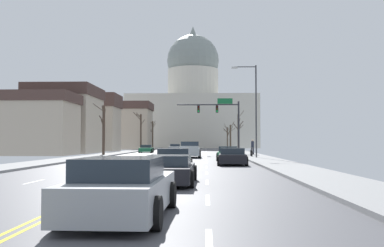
{
  "coord_description": "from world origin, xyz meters",
  "views": [
    {
      "loc": [
        3.45,
        -41.54,
        1.63
      ],
      "look_at": [
        1.44,
        21.84,
        4.26
      ],
      "focal_mm": 40.67,
      "sensor_mm": 36.0,
      "label": 1
    }
  ],
  "objects_px": {
    "sedan_near_03": "(232,157)",
    "bicycle_parked": "(251,153)",
    "signal_gantry": "(221,114)",
    "pedestrian_00": "(253,146)",
    "pickup_truck_near_01": "(190,150)",
    "sedan_near_06": "(123,189)",
    "sedan_near_05": "(169,170)",
    "sedan_oncoming_00": "(146,149)",
    "sedan_near_00": "(191,151)",
    "sedan_near_02": "(228,154)",
    "street_lamp_right": "(253,103)",
    "sedan_near_04": "(174,161)",
    "sedan_oncoming_01": "(175,148)"
  },
  "relations": [
    {
      "from": "signal_gantry",
      "to": "sedan_near_03",
      "type": "relative_size",
      "value": 1.68
    },
    {
      "from": "signal_gantry",
      "to": "sedan_near_04",
      "type": "bearing_deg",
      "value": -96.85
    },
    {
      "from": "pickup_truck_near_01",
      "to": "sedan_near_05",
      "type": "height_order",
      "value": "pickup_truck_near_01"
    },
    {
      "from": "signal_gantry",
      "to": "pedestrian_00",
      "type": "bearing_deg",
      "value": -52.22
    },
    {
      "from": "pedestrian_00",
      "to": "sedan_oncoming_01",
      "type": "bearing_deg",
      "value": 115.87
    },
    {
      "from": "sedan_near_00",
      "to": "street_lamp_right",
      "type": "bearing_deg",
      "value": -59.34
    },
    {
      "from": "sedan_near_06",
      "to": "sedan_oncoming_00",
      "type": "distance_m",
      "value": 54.29
    },
    {
      "from": "sedan_near_06",
      "to": "sedan_oncoming_00",
      "type": "height_order",
      "value": "sedan_near_06"
    },
    {
      "from": "sedan_near_03",
      "to": "bicycle_parked",
      "type": "bearing_deg",
      "value": 78.23
    },
    {
      "from": "sedan_oncoming_00",
      "to": "bicycle_parked",
      "type": "height_order",
      "value": "sedan_oncoming_00"
    },
    {
      "from": "sedan_near_03",
      "to": "bicycle_parked",
      "type": "distance_m",
      "value": 13.25
    },
    {
      "from": "pickup_truck_near_01",
      "to": "bicycle_parked",
      "type": "distance_m",
      "value": 6.27
    },
    {
      "from": "sedan_near_02",
      "to": "pickup_truck_near_01",
      "type": "bearing_deg",
      "value": 118.06
    },
    {
      "from": "sedan_oncoming_00",
      "to": "pedestrian_00",
      "type": "distance_m",
      "value": 18.99
    },
    {
      "from": "sedan_near_06",
      "to": "bicycle_parked",
      "type": "relative_size",
      "value": 2.55
    },
    {
      "from": "sedan_near_05",
      "to": "sedan_oncoming_00",
      "type": "height_order",
      "value": "sedan_oncoming_00"
    },
    {
      "from": "street_lamp_right",
      "to": "sedan_oncoming_00",
      "type": "bearing_deg",
      "value": 120.72
    },
    {
      "from": "sedan_near_00",
      "to": "sedan_oncoming_00",
      "type": "xyz_separation_m",
      "value": [
        -6.98,
        11.72,
        -0.0
      ]
    },
    {
      "from": "sedan_near_05",
      "to": "pedestrian_00",
      "type": "distance_m",
      "value": 34.39
    },
    {
      "from": "sedan_near_06",
      "to": "sedan_near_05",
      "type": "bearing_deg",
      "value": 87.16
    },
    {
      "from": "sedan_near_00",
      "to": "sedan_oncoming_00",
      "type": "bearing_deg",
      "value": 120.78
    },
    {
      "from": "sedan_near_06",
      "to": "pedestrian_00",
      "type": "relative_size",
      "value": 2.59
    },
    {
      "from": "street_lamp_right",
      "to": "sedan_near_05",
      "type": "bearing_deg",
      "value": -103.59
    },
    {
      "from": "sedan_near_06",
      "to": "pedestrian_00",
      "type": "height_order",
      "value": "pedestrian_00"
    },
    {
      "from": "sedan_near_06",
      "to": "bicycle_parked",
      "type": "xyz_separation_m",
      "value": [
        6.33,
        34.23,
        -0.12
      ]
    },
    {
      "from": "sedan_near_04",
      "to": "sedan_oncoming_01",
      "type": "bearing_deg",
      "value": 93.94
    },
    {
      "from": "signal_gantry",
      "to": "sedan_near_04",
      "type": "relative_size",
      "value": 1.85
    },
    {
      "from": "signal_gantry",
      "to": "pedestrian_00",
      "type": "relative_size",
      "value": 4.54
    },
    {
      "from": "sedan_near_03",
      "to": "sedan_near_04",
      "type": "bearing_deg",
      "value": -118.29
    },
    {
      "from": "sedan_near_06",
      "to": "sedan_oncoming_01",
      "type": "distance_m",
      "value": 62.83
    },
    {
      "from": "sedan_near_03",
      "to": "sedan_near_05",
      "type": "xyz_separation_m",
      "value": [
        -3.26,
        -13.84,
        -0.03
      ]
    },
    {
      "from": "sedan_near_05",
      "to": "sedan_near_00",
      "type": "bearing_deg",
      "value": 90.47
    },
    {
      "from": "sedan_near_00",
      "to": "sedan_near_06",
      "type": "distance_m",
      "value": 42.13
    },
    {
      "from": "sedan_oncoming_00",
      "to": "sedan_near_02",
      "type": "bearing_deg",
      "value": -67.32
    },
    {
      "from": "pickup_truck_near_01",
      "to": "sedan_oncoming_01",
      "type": "distance_m",
      "value": 27.78
    },
    {
      "from": "pickup_truck_near_01",
      "to": "sedan_near_06",
      "type": "relative_size",
      "value": 1.25
    },
    {
      "from": "sedan_near_02",
      "to": "street_lamp_right",
      "type": "bearing_deg",
      "value": 51.57
    },
    {
      "from": "sedan_near_05",
      "to": "sedan_oncoming_00",
      "type": "bearing_deg",
      "value": 98.89
    },
    {
      "from": "sedan_near_00",
      "to": "bicycle_parked",
      "type": "bearing_deg",
      "value": -51.67
    },
    {
      "from": "sedan_near_00",
      "to": "sedan_near_03",
      "type": "height_order",
      "value": "sedan_near_03"
    },
    {
      "from": "sedan_near_02",
      "to": "signal_gantry",
      "type": "bearing_deg",
      "value": 89.83
    },
    {
      "from": "sedan_near_02",
      "to": "bicycle_parked",
      "type": "height_order",
      "value": "sedan_near_02"
    },
    {
      "from": "sedan_near_03",
      "to": "sedan_oncoming_00",
      "type": "relative_size",
      "value": 1.08
    },
    {
      "from": "pickup_truck_near_01",
      "to": "sedan_near_03",
      "type": "distance_m",
      "value": 14.35
    },
    {
      "from": "sedan_near_00",
      "to": "sedan_near_05",
      "type": "xyz_separation_m",
      "value": [
        0.28,
        -34.71,
        -0.01
      ]
    },
    {
      "from": "bicycle_parked",
      "to": "street_lamp_right",
      "type": "bearing_deg",
      "value": -91.92
    },
    {
      "from": "street_lamp_right",
      "to": "sedan_near_03",
      "type": "bearing_deg",
      "value": -104.04
    },
    {
      "from": "pickup_truck_near_01",
      "to": "sedan_oncoming_01",
      "type": "xyz_separation_m",
      "value": [
        -3.44,
        27.56,
        -0.15
      ]
    },
    {
      "from": "bicycle_parked",
      "to": "sedan_near_03",
      "type": "bearing_deg",
      "value": -101.77
    },
    {
      "from": "sedan_near_02",
      "to": "sedan_near_03",
      "type": "height_order",
      "value": "sedan_near_02"
    }
  ]
}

